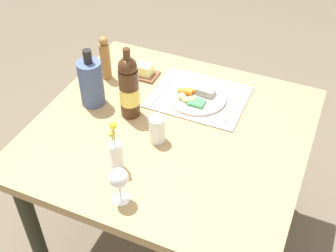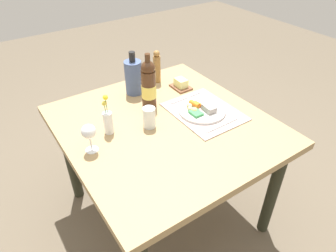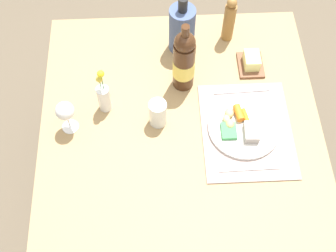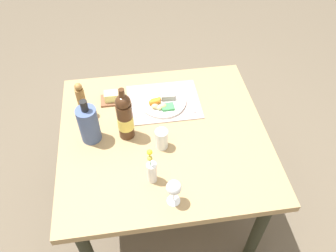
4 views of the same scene
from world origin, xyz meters
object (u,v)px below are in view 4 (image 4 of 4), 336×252
Objects in this scene: fork at (191,100)px; dinner_plate at (163,102)px; wine_glass at (174,188)px; pepper_mill at (81,100)px; knife at (134,104)px; dining_table at (164,144)px; butter_dish at (112,98)px; flower_vase at (152,171)px; water_tumbler at (162,140)px; cooler_bottle at (89,124)px; wine_bottle at (125,117)px.

dinner_plate is at bearing 0.68° from fork.
wine_glass is (0.20, 0.65, 0.10)m from fork.
knife is at bearing -174.52° from pepper_mill.
dining_table is 8.56× the size of butter_dish.
wine_glass is at bearing 86.56° from dinner_plate.
butter_dish reaches higher than dining_table.
fork is at bearing -178.79° from pepper_mill.
flower_vase is at bearing 59.93° from fork.
fork is 1.67× the size of butter_dish.
fork is 0.99× the size of flower_vase.
pepper_mill reaches higher than dinner_plate.
wine_glass is 1.29× the size of water_tumbler.
flower_vase is at bearing 133.05° from cooler_bottle.
pepper_mill is at bearing -56.70° from flower_vase.
water_tumbler is at bearing 76.29° from dining_table.
water_tumbler is (0.05, 0.31, 0.03)m from dinner_plate.
butter_dish is (-0.12, -0.27, -0.08)m from cooler_bottle.
water_tumbler is (0.02, 0.08, 0.14)m from dining_table.
fork reaches higher than dining_table.
dining_table is 5.12× the size of fork.
butter_dish is (0.29, -0.07, 0.01)m from dinner_plate.
dining_table is 5.09× the size of flower_vase.
flower_vase is at bearing -57.43° from wine_glass.
wine_bottle is at bearing 27.78° from fork.
fork is (-0.17, -0.00, -0.01)m from dinner_plate.
dining_table is at bearing -108.26° from flower_vase.
pepper_mill is at bearing -56.85° from wine_glass.
knife is 0.82× the size of cooler_bottle.
cooler_bottle reaches higher than butter_dish.
pepper_mill is 0.76m from wine_glass.
knife is at bearing -3.31° from fork.
wine_glass is (0.01, 0.41, 0.20)m from dining_table.
dining_table is at bearing -91.39° from wine_glass.
cooler_bottle is (0.38, -0.02, 0.20)m from dining_table.
fork is 0.39m from water_tumbler.
knife is at bearing -6.37° from dinner_plate.
cooler_bottle is 1.23× the size of flower_vase.
wine_bottle is at bearing 104.46° from butter_dish.
water_tumbler is (0.22, 0.32, 0.04)m from fork.
wine_bottle reaches higher than pepper_mill.
pepper_mill is at bearing 3.19° from knife.
pepper_mill is at bearing 26.89° from butter_dish.
knife is 0.27m from wine_bottle.
butter_dish is (0.25, -0.38, -0.02)m from water_tumbler.
knife is 1.48× the size of wine_glass.
wine_glass is at bearing 109.75° from butter_dish.
wine_bottle is at bearing 178.55° from cooler_bottle.
wine_bottle reaches higher than water_tumbler.
wine_bottle is (0.22, 0.21, 0.12)m from dinner_plate.
pepper_mill reaches higher than dining_table.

